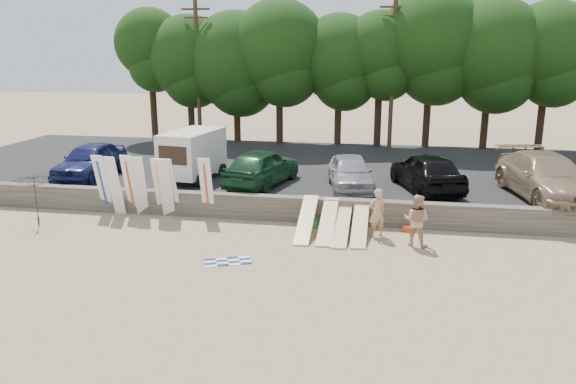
{
  "coord_description": "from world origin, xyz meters",
  "views": [
    {
      "loc": [
        1.86,
        -18.31,
        6.83
      ],
      "look_at": [
        -1.94,
        3.0,
        1.18
      ],
      "focal_mm": 35.0,
      "sensor_mm": 36.0,
      "label": 1
    }
  ],
  "objects_px": {
    "car_4": "(546,177)",
    "beachgoer_a": "(377,213)",
    "car_3": "(427,171)",
    "car_1": "(262,167)",
    "box_trailer": "(193,153)",
    "car_2": "(350,172)",
    "car_0": "(90,161)",
    "beachgoer_b": "(416,220)",
    "beach_umbrella": "(38,200)",
    "cooler": "(314,223)"
  },
  "relations": [
    {
      "from": "car_0",
      "to": "cooler",
      "type": "relative_size",
      "value": 12.99
    },
    {
      "from": "beachgoer_a",
      "to": "beachgoer_b",
      "type": "height_order",
      "value": "beachgoer_b"
    },
    {
      "from": "box_trailer",
      "to": "car_4",
      "type": "relative_size",
      "value": 0.62
    },
    {
      "from": "car_4",
      "to": "beach_umbrella",
      "type": "bearing_deg",
      "value": -176.79
    },
    {
      "from": "car_0",
      "to": "car_3",
      "type": "distance_m",
      "value": 15.65
    },
    {
      "from": "car_3",
      "to": "car_1",
      "type": "bearing_deg",
      "value": -15.25
    },
    {
      "from": "beachgoer_b",
      "to": "cooler",
      "type": "height_order",
      "value": "beachgoer_b"
    },
    {
      "from": "car_4",
      "to": "beachgoer_a",
      "type": "relative_size",
      "value": 3.41
    },
    {
      "from": "car_0",
      "to": "beach_umbrella",
      "type": "height_order",
      "value": "car_0"
    },
    {
      "from": "cooler",
      "to": "beachgoer_b",
      "type": "bearing_deg",
      "value": -12.74
    },
    {
      "from": "box_trailer",
      "to": "car_0",
      "type": "relative_size",
      "value": 0.78
    },
    {
      "from": "cooler",
      "to": "car_0",
      "type": "bearing_deg",
      "value": 170.13
    },
    {
      "from": "beachgoer_a",
      "to": "cooler",
      "type": "xyz_separation_m",
      "value": [
        -2.42,
        0.66,
        -0.75
      ]
    },
    {
      "from": "beachgoer_b",
      "to": "car_4",
      "type": "bearing_deg",
      "value": -119.64
    },
    {
      "from": "box_trailer",
      "to": "beach_umbrella",
      "type": "distance_m",
      "value": 7.16
    },
    {
      "from": "beachgoer_b",
      "to": "beach_umbrella",
      "type": "bearing_deg",
      "value": 19.23
    },
    {
      "from": "cooler",
      "to": "beach_umbrella",
      "type": "xyz_separation_m",
      "value": [
        -10.67,
        -1.57,
        0.86
      ]
    },
    {
      "from": "car_0",
      "to": "car_4",
      "type": "distance_m",
      "value": 20.43
    },
    {
      "from": "car_0",
      "to": "beachgoer_b",
      "type": "relative_size",
      "value": 2.66
    },
    {
      "from": "car_2",
      "to": "beach_umbrella",
      "type": "height_order",
      "value": "car_2"
    },
    {
      "from": "box_trailer",
      "to": "car_2",
      "type": "relative_size",
      "value": 0.87
    },
    {
      "from": "car_3",
      "to": "box_trailer",
      "type": "bearing_deg",
      "value": -18.4
    },
    {
      "from": "car_1",
      "to": "car_4",
      "type": "bearing_deg",
      "value": -167.29
    },
    {
      "from": "beachgoer_a",
      "to": "beach_umbrella",
      "type": "relative_size",
      "value": 0.8
    },
    {
      "from": "car_4",
      "to": "beachgoer_a",
      "type": "xyz_separation_m",
      "value": [
        -6.78,
        -4.08,
        -0.69
      ]
    },
    {
      "from": "car_2",
      "to": "beachgoer_b",
      "type": "relative_size",
      "value": 2.38
    },
    {
      "from": "car_3",
      "to": "car_0",
      "type": "bearing_deg",
      "value": -16.61
    },
    {
      "from": "car_2",
      "to": "beach_umbrella",
      "type": "relative_size",
      "value": 1.94
    },
    {
      "from": "beach_umbrella",
      "to": "car_0",
      "type": "bearing_deg",
      "value": 96.26
    },
    {
      "from": "car_2",
      "to": "cooler",
      "type": "bearing_deg",
      "value": -118.12
    },
    {
      "from": "car_1",
      "to": "beachgoer_b",
      "type": "distance_m",
      "value": 8.35
    },
    {
      "from": "car_0",
      "to": "beachgoer_b",
      "type": "distance_m",
      "value": 15.83
    },
    {
      "from": "beach_umbrella",
      "to": "car_1",
      "type": "bearing_deg",
      "value": 33.39
    },
    {
      "from": "box_trailer",
      "to": "car_0",
      "type": "xyz_separation_m",
      "value": [
        -4.97,
        -0.46,
        -0.46
      ]
    },
    {
      "from": "car_1",
      "to": "cooler",
      "type": "bearing_deg",
      "value": 142.24
    },
    {
      "from": "box_trailer",
      "to": "car_3",
      "type": "bearing_deg",
      "value": 8.01
    },
    {
      "from": "car_1",
      "to": "beachgoer_a",
      "type": "distance_m",
      "value": 6.8
    },
    {
      "from": "beach_umbrella",
      "to": "car_3",
      "type": "bearing_deg",
      "value": 20.02
    },
    {
      "from": "car_3",
      "to": "beachgoer_b",
      "type": "relative_size",
      "value": 2.69
    },
    {
      "from": "beachgoer_b",
      "to": "beach_umbrella",
      "type": "xyz_separation_m",
      "value": [
        -14.47,
        -0.16,
        0.09
      ]
    },
    {
      "from": "car_1",
      "to": "beachgoer_a",
      "type": "height_order",
      "value": "car_1"
    },
    {
      "from": "box_trailer",
      "to": "car_3",
      "type": "height_order",
      "value": "box_trailer"
    },
    {
      "from": "car_0",
      "to": "cooler",
      "type": "bearing_deg",
      "value": -19.47
    },
    {
      "from": "beachgoer_b",
      "to": "cooler",
      "type": "xyz_separation_m",
      "value": [
        -3.8,
        1.41,
        -0.77
      ]
    },
    {
      "from": "car_1",
      "to": "beachgoer_a",
      "type": "bearing_deg",
      "value": 154.77
    },
    {
      "from": "beachgoer_a",
      "to": "beachgoer_b",
      "type": "distance_m",
      "value": 1.57
    },
    {
      "from": "car_0",
      "to": "car_1",
      "type": "relative_size",
      "value": 1.0
    },
    {
      "from": "car_1",
      "to": "car_2",
      "type": "xyz_separation_m",
      "value": [
        4.01,
        -0.07,
        -0.09
      ]
    },
    {
      "from": "car_2",
      "to": "car_1",
      "type": "bearing_deg",
      "value": 168.93
    },
    {
      "from": "car_4",
      "to": "cooler",
      "type": "bearing_deg",
      "value": -170.5
    }
  ]
}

